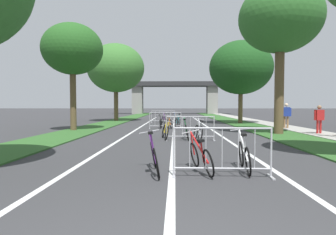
# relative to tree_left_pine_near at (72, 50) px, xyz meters

# --- Properties ---
(grass_verge_left) EXTENTS (2.38, 60.10, 0.05)m
(grass_verge_left) POSITION_rel_tree_left_pine_near_xyz_m (0.51, 9.82, -4.77)
(grass_verge_left) COLOR #2D5B26
(grass_verge_left) RESTS_ON ground
(grass_verge_right) EXTENTS (2.38, 60.10, 0.05)m
(grass_verge_right) POSITION_rel_tree_left_pine_near_xyz_m (11.46, 9.82, -4.77)
(grass_verge_right) COLOR #2D5B26
(grass_verge_right) RESTS_ON ground
(sidewalk_path_right) EXTENTS (1.78, 60.10, 0.08)m
(sidewalk_path_right) POSITION_rel_tree_left_pine_near_xyz_m (13.54, 9.82, -4.76)
(sidewalk_path_right) COLOR #9E9B93
(sidewalk_path_right) RESTS_ON ground
(lane_stripe_center) EXTENTS (0.14, 34.77, 0.01)m
(lane_stripe_center) POSITION_rel_tree_left_pine_near_xyz_m (5.99, 2.62, -4.80)
(lane_stripe_center) COLOR silver
(lane_stripe_center) RESTS_ON ground
(lane_stripe_right_lane) EXTENTS (0.14, 34.77, 0.01)m
(lane_stripe_right_lane) POSITION_rel_tree_left_pine_near_xyz_m (8.34, 2.62, -4.80)
(lane_stripe_right_lane) COLOR silver
(lane_stripe_right_lane) RESTS_ON ground
(lane_stripe_left_lane) EXTENTS (0.14, 34.77, 0.01)m
(lane_stripe_left_lane) POSITION_rel_tree_left_pine_near_xyz_m (3.63, 2.62, -4.80)
(lane_stripe_left_lane) COLOR silver
(lane_stripe_left_lane) RESTS_ON ground
(overpass_bridge) EXTENTS (22.22, 3.63, 5.72)m
(overpass_bridge) POSITION_rel_tree_left_pine_near_xyz_m (5.99, 34.90, -0.64)
(overpass_bridge) COLOR #2D2D30
(overpass_bridge) RESTS_ON ground
(tree_left_pine_near) EXTENTS (3.54, 3.54, 6.34)m
(tree_left_pine_near) POSITION_rel_tree_left_pine_near_xyz_m (0.00, 0.00, 0.00)
(tree_left_pine_near) COLOR brown
(tree_left_pine_near) RESTS_ON ground
(tree_left_cypress_far) EXTENTS (5.43, 5.43, 7.39)m
(tree_left_cypress_far) POSITION_rel_tree_left_pine_near_xyz_m (0.39, 10.55, 0.27)
(tree_left_cypress_far) COLOR brown
(tree_left_cypress_far) RESTS_ON ground
(tree_right_oak_near) EXTENTS (4.20, 4.20, 7.78)m
(tree_right_oak_near) POSITION_rel_tree_left_pine_near_xyz_m (11.43, -1.94, 1.14)
(tree_right_oak_near) COLOR brown
(tree_right_oak_near) RESTS_ON ground
(tree_right_pine_far) EXTENTS (5.16, 5.16, 6.81)m
(tree_right_pine_far) POSITION_rel_tree_left_pine_near_xyz_m (11.45, 6.93, -0.19)
(tree_right_pine_far) COLOR brown
(tree_right_pine_far) RESTS_ON ground
(crowd_barrier_nearest) EXTENTS (2.10, 0.49, 1.05)m
(crowd_barrier_nearest) POSITION_rel_tree_left_pine_near_xyz_m (7.04, -10.93, -4.28)
(crowd_barrier_nearest) COLOR #ADADB2
(crowd_barrier_nearest) RESTS_ON ground
(crowd_barrier_second) EXTENTS (2.10, 0.46, 1.05)m
(crowd_barrier_second) POSITION_rel_tree_left_pine_near_xyz_m (6.71, -4.60, -4.28)
(crowd_barrier_second) COLOR #ADADB2
(crowd_barrier_second) RESTS_ON ground
(crowd_barrier_third) EXTENTS (2.11, 0.52, 1.05)m
(crowd_barrier_third) POSITION_rel_tree_left_pine_near_xyz_m (5.42, 1.73, -4.28)
(crowd_barrier_third) COLOR #ADADB2
(crowd_barrier_third) RESTS_ON ground
(crowd_barrier_fourth) EXTENTS (2.09, 0.44, 1.05)m
(crowd_barrier_fourth) POSITION_rel_tree_left_pine_near_xyz_m (5.02, 8.06, -4.28)
(crowd_barrier_fourth) COLOR #ADADB2
(crowd_barrier_fourth) RESTS_ON ground
(bicycle_purple_0) EXTENTS (0.59, 1.74, 0.96)m
(bicycle_purple_0) POSITION_rel_tree_left_pine_near_xyz_m (5.59, -10.58, -4.43)
(bicycle_purple_0) COLOR black
(bicycle_purple_0) RESTS_ON ground
(bicycle_blue_1) EXTENTS (0.51, 1.60, 0.95)m
(bicycle_blue_1) POSITION_rel_tree_left_pine_near_xyz_m (6.05, 8.62, -4.45)
(bicycle_blue_1) COLOR black
(bicycle_blue_1) RESTS_ON ground
(bicycle_red_2) EXTENTS (0.68, 1.66, 0.93)m
(bicycle_red_2) POSITION_rel_tree_left_pine_near_xyz_m (6.63, -10.49, -4.45)
(bicycle_red_2) COLOR black
(bicycle_red_2) RESTS_ON ground
(bicycle_white_3) EXTENTS (0.43, 1.66, 0.95)m
(bicycle_white_3) POSITION_rel_tree_left_pine_near_xyz_m (7.64, -10.36, -4.44)
(bicycle_white_3) COLOR black
(bicycle_white_3) RESTS_ON ground
(bicycle_green_4) EXTENTS (0.43, 1.67, 1.00)m
(bicycle_green_4) POSITION_rel_tree_left_pine_near_xyz_m (6.56, -4.17, -4.41)
(bicycle_green_4) COLOR black
(bicycle_green_4) RESTS_ON ground
(bicycle_teal_5) EXTENTS (0.51, 1.73, 0.97)m
(bicycle_teal_5) POSITION_rel_tree_left_pine_near_xyz_m (6.24, 2.10, -4.41)
(bicycle_teal_5) COLOR black
(bicycle_teal_5) RESTS_ON ground
(bicycle_orange_6) EXTENTS (0.58, 1.66, 0.91)m
(bicycle_orange_6) POSITION_rel_tree_left_pine_near_xyz_m (5.68, 1.16, -4.45)
(bicycle_orange_6) COLOR black
(bicycle_orange_6) RESTS_ON ground
(bicycle_black_7) EXTENTS (0.56, 1.70, 0.95)m
(bicycle_black_7) POSITION_rel_tree_left_pine_near_xyz_m (5.10, 2.25, -4.45)
(bicycle_black_7) COLOR black
(bicycle_black_7) RESTS_ON ground
(bicycle_yellow_8) EXTENTS (0.62, 1.69, 0.89)m
(bicycle_yellow_8) POSITION_rel_tree_left_pine_near_xyz_m (5.61, -4.08, -4.45)
(bicycle_yellow_8) COLOR black
(bicycle_yellow_8) RESTS_ON ground
(bicycle_silver_9) EXTENTS (0.47, 1.65, 0.99)m
(bicycle_silver_9) POSITION_rel_tree_left_pine_near_xyz_m (7.01, -5.04, -4.42)
(bicycle_silver_9) COLOR black
(bicycle_silver_9) RESTS_ON ground
(bicycle_purple_10) EXTENTS (0.54, 1.58, 0.97)m
(bicycle_purple_10) POSITION_rel_tree_left_pine_near_xyz_m (5.09, 7.68, -4.44)
(bicycle_purple_10) COLOR black
(bicycle_purple_10) RESTS_ON ground
(pedestrian_waiting) EXTENTS (0.55, 0.30, 1.52)m
(pedestrian_waiting) POSITION_rel_tree_left_pine_near_xyz_m (13.44, -2.07, -3.87)
(pedestrian_waiting) COLOR #B21E1E
(pedestrian_waiting) RESTS_ON ground
(pedestrian_with_backpack) EXTENTS (0.59, 0.37, 1.66)m
(pedestrian_with_backpack) POSITION_rel_tree_left_pine_near_xyz_m (13.13, 1.50, -3.79)
(pedestrian_with_backpack) COLOR olive
(pedestrian_with_backpack) RESTS_ON ground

